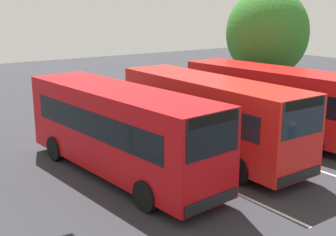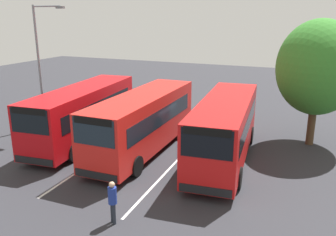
{
  "view_description": "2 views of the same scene",
  "coord_description": "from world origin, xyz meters",
  "px_view_note": "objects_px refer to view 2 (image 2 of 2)",
  "views": [
    {
      "loc": [
        14.32,
        -11.67,
        6.14
      ],
      "look_at": [
        -1.28,
        -0.79,
        1.27
      ],
      "focal_mm": 47.0,
      "sensor_mm": 36.0,
      "label": 1
    },
    {
      "loc": [
        17.46,
        8.47,
        7.44
      ],
      "look_at": [
        -0.11,
        0.93,
        1.83
      ],
      "focal_mm": 37.99,
      "sensor_mm": 36.0,
      "label": 2
    }
  ],
  "objects_px": {
    "street_lamp": "(41,59)",
    "bus_far_left": "(83,112)",
    "bus_center_left": "(143,121)",
    "pedestrian": "(113,199)",
    "depot_tree": "(318,68)",
    "bus_center_right": "(225,128)"
  },
  "relations": [
    {
      "from": "bus_far_left",
      "to": "bus_center_left",
      "type": "xyz_separation_m",
      "value": [
        0.15,
        4.11,
        0.0
      ]
    },
    {
      "from": "depot_tree",
      "to": "pedestrian",
      "type": "bearing_deg",
      "value": -28.17
    },
    {
      "from": "bus_far_left",
      "to": "bus_center_left",
      "type": "distance_m",
      "value": 4.11
    },
    {
      "from": "bus_center_left",
      "to": "bus_center_right",
      "type": "distance_m",
      "value": 4.5
    },
    {
      "from": "bus_center_left",
      "to": "pedestrian",
      "type": "bearing_deg",
      "value": 17.58
    },
    {
      "from": "pedestrian",
      "to": "bus_center_left",
      "type": "bearing_deg",
      "value": 53.21
    },
    {
      "from": "pedestrian",
      "to": "bus_center_right",
      "type": "bearing_deg",
      "value": 18.25
    },
    {
      "from": "bus_far_left",
      "to": "bus_center_left",
      "type": "relative_size",
      "value": 1.02
    },
    {
      "from": "bus_far_left",
      "to": "depot_tree",
      "type": "height_order",
      "value": "depot_tree"
    },
    {
      "from": "bus_center_left",
      "to": "pedestrian",
      "type": "relative_size",
      "value": 5.68
    },
    {
      "from": "pedestrian",
      "to": "street_lamp",
      "type": "relative_size",
      "value": 0.21
    },
    {
      "from": "pedestrian",
      "to": "street_lamp",
      "type": "xyz_separation_m",
      "value": [
        -8.25,
        -10.31,
        3.62
      ]
    },
    {
      "from": "bus_center_left",
      "to": "bus_center_right",
      "type": "height_order",
      "value": "same"
    },
    {
      "from": "bus_center_right",
      "to": "depot_tree",
      "type": "bearing_deg",
      "value": 131.47
    },
    {
      "from": "bus_far_left",
      "to": "bus_center_left",
      "type": "bearing_deg",
      "value": 82.45
    },
    {
      "from": "street_lamp",
      "to": "bus_far_left",
      "type": "bearing_deg",
      "value": -13.62
    },
    {
      "from": "street_lamp",
      "to": "depot_tree",
      "type": "height_order",
      "value": "street_lamp"
    },
    {
      "from": "bus_center_left",
      "to": "street_lamp",
      "type": "distance_m",
      "value": 8.65
    },
    {
      "from": "bus_far_left",
      "to": "bus_center_right",
      "type": "bearing_deg",
      "value": 87.13
    },
    {
      "from": "bus_center_left",
      "to": "bus_center_right",
      "type": "relative_size",
      "value": 0.98
    },
    {
      "from": "pedestrian",
      "to": "depot_tree",
      "type": "distance_m",
      "value": 13.82
    },
    {
      "from": "bus_center_right",
      "to": "pedestrian",
      "type": "relative_size",
      "value": 5.77
    }
  ]
}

